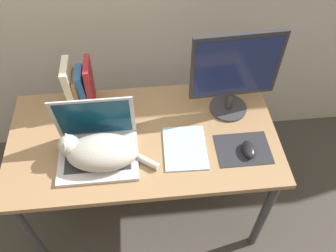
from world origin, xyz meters
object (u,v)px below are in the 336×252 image
object	(u,v)px
laptop	(97,145)
external_monitor	(235,72)
book_row	(80,87)
computer_mouse	(249,149)
notepad	(185,148)
cat	(100,152)

from	to	relation	value
laptop	external_monitor	xyz separation A→B (m)	(0.63, 0.20, 0.19)
book_row	computer_mouse	bearing A→B (deg)	-26.72
book_row	notepad	distance (m)	0.58
laptop	computer_mouse	xyz separation A→B (m)	(0.67, -0.07, -0.03)
cat	computer_mouse	xyz separation A→B (m)	(0.65, -0.02, -0.05)
computer_mouse	notepad	xyz separation A→B (m)	(-0.28, 0.05, -0.02)
cat	external_monitor	bearing A→B (deg)	22.21
external_monitor	computer_mouse	xyz separation A→B (m)	(0.04, -0.27, -0.22)
external_monitor	computer_mouse	bearing A→B (deg)	-82.62
external_monitor	book_row	distance (m)	0.73
book_row	notepad	xyz separation A→B (m)	(0.47, -0.33, -0.11)
laptop	book_row	bearing A→B (deg)	104.77
laptop	external_monitor	distance (m)	0.69
external_monitor	notepad	distance (m)	0.41
laptop	computer_mouse	size ratio (longest dim) A/B	3.55
cat	notepad	distance (m)	0.38
laptop	book_row	distance (m)	0.33
external_monitor	book_row	xyz separation A→B (m)	(-0.71, 0.11, -0.12)
book_row	external_monitor	bearing A→B (deg)	-8.48
external_monitor	computer_mouse	world-z (taller)	external_monitor
external_monitor	book_row	size ratio (longest dim) A/B	1.73
cat	book_row	size ratio (longest dim) A/B	1.65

